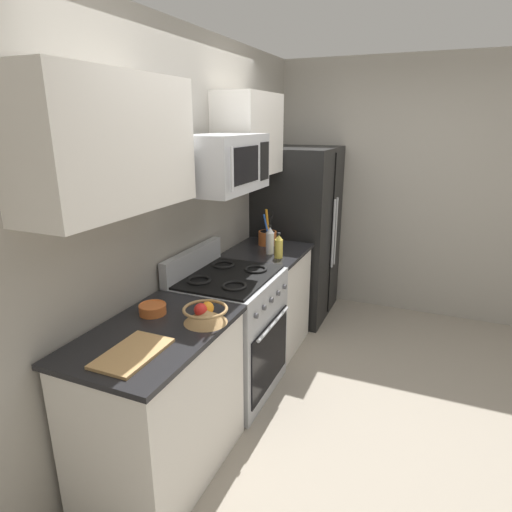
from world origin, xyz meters
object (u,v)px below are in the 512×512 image
Objects in this scene: refrigerator at (298,233)px; range_oven at (229,333)px; microwave at (222,163)px; cutting_board at (133,353)px; prep_bowl at (153,309)px; bottle_oil at (279,246)px; fruit_basket at (205,314)px; utensil_crock at (268,237)px; bottle_vinegar at (270,240)px.

range_oven is at bearing 179.37° from refrigerator.
microwave is at bearing 90.08° from range_oven.
prep_bowl is (0.42, 0.19, 0.02)m from cutting_board.
bottle_oil reaches higher than range_oven.
prep_bowl is at bearing 94.35° from fruit_basket.
range_oven is 2.87× the size of cutting_board.
utensil_crock is 1.63m from prep_bowl.
utensil_crock is 2.05m from cutting_board.
bottle_vinegar is (1.36, 0.14, 0.06)m from fruit_basket.
fruit_basket is 1.27m from bottle_oil.
utensil_crock is at bearing 3.16° from cutting_board.
fruit_basket is at bearing -18.52° from cutting_board.
range_oven is at bearing -176.28° from utensil_crock.
utensil_crock is at bearing 173.38° from refrigerator.
bottle_vinegar is at bearing -4.99° from range_oven.
utensil_crock reaches higher than range_oven.
bottle_oil is (1.72, -0.11, 0.09)m from cutting_board.
utensil_crock is 0.27m from bottle_vinegar.
bottle_oil reaches higher than prep_bowl.
prep_bowl is (-0.03, 0.33, -0.02)m from fruit_basket.
microwave reaches higher than bottle_vinegar.
range_oven reaches higher than cutting_board.
prep_bowl is (-2.28, 0.15, 0.07)m from refrigerator.
bottle_oil is at bearing -13.02° from prep_bowl.
refrigerator is (1.57, -0.02, 0.40)m from range_oven.
prep_bowl is at bearing 172.13° from bottle_vinegar.
fruit_basket is 0.47m from cutting_board.
utensil_crock is (0.91, 0.06, 0.51)m from range_oven.
utensil_crock reaches higher than fruit_basket.
bottle_vinegar is (-0.90, -0.04, 0.15)m from refrigerator.
refrigerator is 1.01m from bottle_oil.
bottle_oil is 1.32× the size of prep_bowl.
refrigerator is at bearing -6.62° from utensil_crock.
microwave is at bearing 178.36° from refrigerator.
prep_bowl reaches higher than cutting_board.
utensil_crock is (0.91, 0.03, -0.73)m from microwave.
fruit_basket is 1.20× the size of bottle_oil.
utensil_crock is 1.30× the size of fruit_basket.
refrigerator is at bearing -3.75° from prep_bowl.
refrigerator is 0.67m from utensil_crock.
range_oven is at bearing 164.03° from bottle_oil.
bottle_vinegar reaches higher than cutting_board.
bottle_vinegar reaches higher than prep_bowl.
range_oven is 0.63× the size of refrigerator.
bottle_oil is at bearing -18.46° from microwave.
fruit_basket is at bearing -163.60° from range_oven.
refrigerator is at bearing 2.61° from bottle_vinegar.
refrigerator is at bearing 0.76° from cutting_board.
bottle_vinegar reaches higher than bottle_oil.
fruit_basket reaches higher than prep_bowl.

